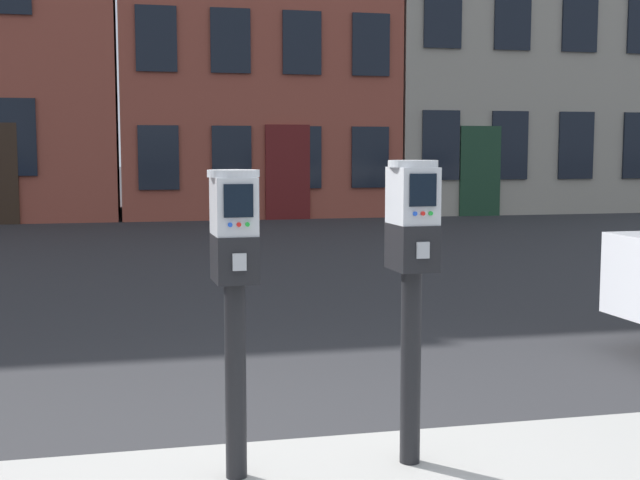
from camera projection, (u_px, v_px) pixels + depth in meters
The scene contains 3 objects.
parking_meter_near_kerb at pixel (234, 268), 3.52m from camera, with size 0.22×0.26×1.31m.
parking_meter_twin_adjacent at pixel (412, 256), 3.68m from camera, with size 0.22×0.26×1.34m.
townhouse_grey_stucco at pixel (247, 10), 21.14m from camera, with size 6.29×5.98×10.03m.
Camera 1 is at (-0.85, -3.69, 1.52)m, focal length 47.59 mm.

